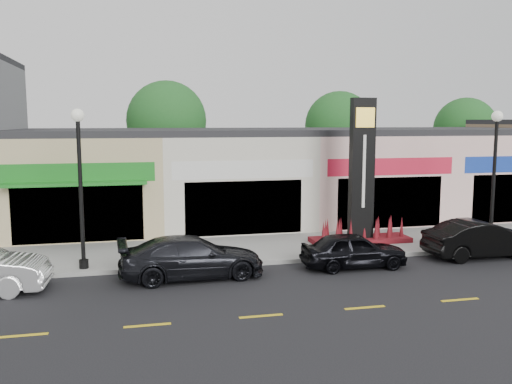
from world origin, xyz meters
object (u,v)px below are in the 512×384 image
Objects in this scene: car_black_conv at (481,239)px; car_dark_sedan at (192,257)px; lamp_west_near at (80,173)px; car_black_sedan at (354,250)px; pylon_sign at (361,192)px; lamp_east_near at (495,164)px.

car_dark_sedan is at bearing 90.97° from car_black_conv.
lamp_west_near is 9.88m from car_black_sedan.
pylon_sign is 1.37× the size of car_black_conv.
pylon_sign is at bearing 51.49° from car_black_conv.
pylon_sign is at bearing 8.77° from lamp_west_near.
lamp_west_near and lamp_east_near have the same top height.
lamp_west_near is 1.25× the size of car_black_conv.
lamp_east_near is 1.14× the size of car_dark_sedan.
car_black_sedan is (-6.65, -1.49, -2.84)m from lamp_east_near.
car_black_sedan is at bearing -167.34° from lamp_east_near.
lamp_east_near is 5.42m from pylon_sign.
car_black_sedan is at bearing -117.36° from pylon_sign.
car_black_conv reaches higher than car_dark_sedan.
lamp_west_near is 1.46× the size of car_black_sedan.
car_black_conv is (11.12, 0.24, 0.02)m from car_dark_sedan.
lamp_east_near is 1.46× the size of car_black_sedan.
pylon_sign reaches higher than car_dark_sedan.
car_dark_sedan is at bearing -156.94° from pylon_sign.
car_black_conv is at bearing -38.25° from pylon_sign.
lamp_east_near reaches higher than car_black_conv.
lamp_west_near is 0.91× the size of pylon_sign.
lamp_east_near is 12.81m from car_dark_sedan.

